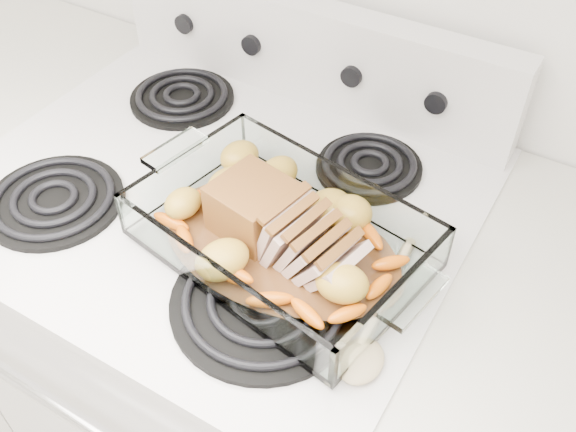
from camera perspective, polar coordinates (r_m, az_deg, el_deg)
The scene contains 6 objects.
electric_range at distance 1.37m, azimuth -4.81°, elevation -11.53°, with size 0.78×0.70×1.12m.
counter_left at distance 1.73m, azimuth -23.37°, elevation -1.50°, with size 0.58×0.68×0.93m.
baking_dish at distance 0.89m, azimuth -0.66°, elevation -2.06°, with size 0.39×0.25×0.07m.
pork_roast at distance 0.88m, azimuth -1.43°, elevation -0.56°, with size 0.23×0.10×0.08m.
roast_vegetables at distance 0.91m, azimuth 0.35°, elevation -0.08°, with size 0.37×0.20×0.05m.
wooden_spoon at distance 0.83m, azimuth 7.50°, elevation -9.83°, with size 0.06×0.25×0.02m.
Camera 1 is at (0.48, 1.07, 1.61)m, focal length 40.00 mm.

